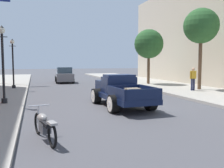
{
  "coord_description": "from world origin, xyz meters",
  "views": [
    {
      "loc": [
        -3.98,
        -11.65,
        2.22
      ],
      "look_at": [
        0.09,
        1.42,
        1.0
      ],
      "focal_mm": 40.12,
      "sensor_mm": 36.0,
      "label": 1
    }
  ],
  "objects": [
    {
      "name": "street_lamp_far",
      "position": [
        -5.55,
        9.34,
        2.39
      ],
      "size": [
        0.5,
        0.32,
        3.85
      ],
      "color": "black",
      "rests_on": "sidewalk_left"
    },
    {
      "name": "street_tree_nearest",
      "position": [
        7.9,
        4.33,
        4.83
      ],
      "size": [
        2.59,
        2.59,
        6.02
      ],
      "color": "brown",
      "rests_on": "sidewalk_right"
    },
    {
      "name": "motorcycle_parked",
      "position": [
        -3.75,
        -4.5,
        0.44
      ],
      "size": [
        0.73,
        2.08,
        0.93
      ],
      "color": "black",
      "rests_on": "ground"
    },
    {
      "name": "street_tree_second",
      "position": [
        6.35,
        9.93,
        3.87
      ],
      "size": [
        2.73,
        2.73,
        5.11
      ],
      "color": "brown",
      "rests_on": "sidewalk_right"
    },
    {
      "name": "street_lamp_near",
      "position": [
        -5.46,
        1.81,
        2.39
      ],
      "size": [
        0.5,
        0.32,
        3.85
      ],
      "color": "black",
      "rests_on": "sidewalk_left"
    },
    {
      "name": "ground_plane",
      "position": [
        0.0,
        0.0,
        0.0
      ],
      "size": [
        140.0,
        140.0,
        0.0
      ],
      "primitive_type": "plane",
      "color": "#47474C"
    },
    {
      "name": "car_background_grey",
      "position": [
        -0.91,
        15.59,
        0.77
      ],
      "size": [
        2.01,
        4.37,
        1.65
      ],
      "color": "slate",
      "rests_on": "ground"
    },
    {
      "name": "hotrod_truck_navy",
      "position": [
        0.09,
        0.17,
        0.75
      ],
      "size": [
        2.32,
        5.0,
        1.58
      ],
      "color": "#0F1938",
      "rests_on": "ground"
    },
    {
      "name": "pedestrian_sidewalk_right",
      "position": [
        6.99,
        3.84,
        1.09
      ],
      "size": [
        0.53,
        0.22,
        1.65
      ],
      "color": "#232847",
      "rests_on": "sidewalk_right"
    }
  ]
}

